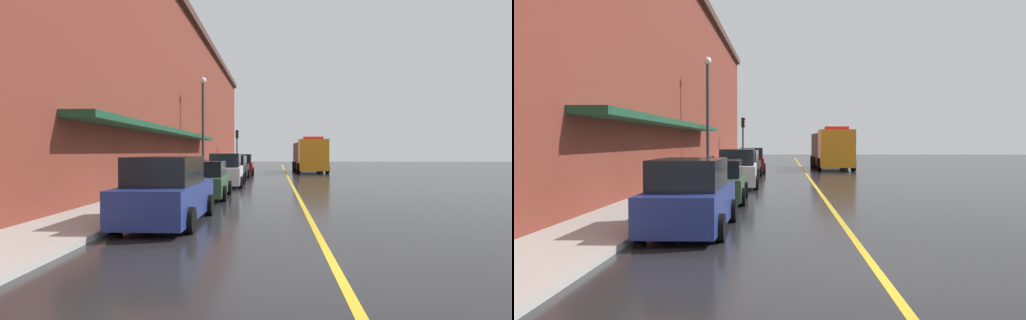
% 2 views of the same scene
% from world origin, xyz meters
% --- Properties ---
extents(ground_plane, '(112.00, 112.00, 0.00)m').
position_xyz_m(ground_plane, '(0.00, 25.00, 0.00)').
color(ground_plane, '#232326').
extents(sidewalk_left, '(2.40, 70.00, 0.15)m').
position_xyz_m(sidewalk_left, '(-6.20, 25.00, 0.07)').
color(sidewalk_left, '#ADA8A0').
rests_on(sidewalk_left, ground).
extents(lane_center_stripe, '(0.16, 70.00, 0.01)m').
position_xyz_m(lane_center_stripe, '(0.00, 25.00, 0.00)').
color(lane_center_stripe, gold).
rests_on(lane_center_stripe, ground).
extents(brick_building_left, '(11.70, 64.00, 12.57)m').
position_xyz_m(brick_building_left, '(-12.66, 23.99, 6.29)').
color(brick_building_left, maroon).
rests_on(brick_building_left, ground).
extents(parked_car_0, '(2.04, 4.57, 1.82)m').
position_xyz_m(parked_car_0, '(-3.96, 4.16, 0.85)').
color(parked_car_0, navy).
rests_on(parked_car_0, ground).
extents(parked_car_1, '(2.07, 4.39, 1.58)m').
position_xyz_m(parked_car_1, '(-3.97, 10.39, 0.74)').
color(parked_car_1, '#2D5133').
rests_on(parked_car_1, ground).
extents(parked_car_2, '(2.17, 4.79, 1.89)m').
position_xyz_m(parked_car_2, '(-3.86, 16.48, 0.88)').
color(parked_car_2, silver).
rests_on(parked_car_2, ground).
extents(parked_car_3, '(2.03, 4.60, 1.72)m').
position_xyz_m(parked_car_3, '(-3.98, 22.81, 0.80)').
color(parked_car_3, black).
rests_on(parked_car_3, ground).
extents(parked_car_4, '(2.18, 4.21, 1.80)m').
position_xyz_m(parked_car_4, '(-3.91, 28.17, 0.84)').
color(parked_car_4, maroon).
rests_on(parked_car_4, ground).
extents(utility_truck, '(3.11, 8.68, 3.40)m').
position_xyz_m(utility_truck, '(2.36, 33.43, 1.62)').
color(utility_truck, orange).
rests_on(utility_truck, ground).
extents(parking_meter_0, '(0.14, 0.18, 1.33)m').
position_xyz_m(parking_meter_0, '(-5.35, 17.35, 1.06)').
color(parking_meter_0, '#4C4C51').
rests_on(parking_meter_0, sidewalk_left).
extents(parking_meter_1, '(0.14, 0.18, 1.33)m').
position_xyz_m(parking_meter_1, '(-5.35, 29.69, 1.06)').
color(parking_meter_1, '#4C4C51').
rests_on(parking_meter_1, sidewalk_left).
extents(parking_meter_2, '(0.14, 0.18, 1.33)m').
position_xyz_m(parking_meter_2, '(-5.35, 18.37, 1.06)').
color(parking_meter_2, '#4C4C51').
rests_on(parking_meter_2, sidewalk_left).
extents(street_lamp_left, '(0.44, 0.44, 6.94)m').
position_xyz_m(street_lamp_left, '(-5.95, 20.64, 4.40)').
color(street_lamp_left, '#33383D').
rests_on(street_lamp_left, sidewalk_left).
extents(traffic_light_near, '(0.38, 0.36, 4.30)m').
position_xyz_m(traffic_light_near, '(-5.29, 38.21, 3.16)').
color(traffic_light_near, '#232326').
rests_on(traffic_light_near, sidewalk_left).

